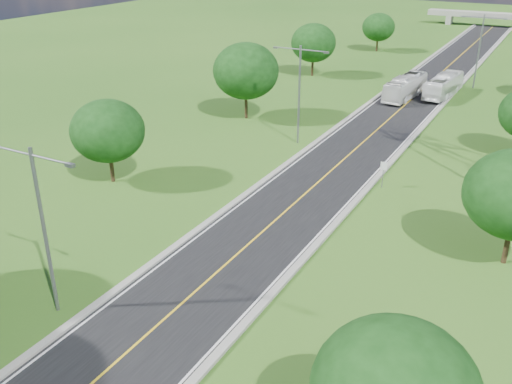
% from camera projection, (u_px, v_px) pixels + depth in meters
% --- Properties ---
extents(ground, '(260.00, 260.00, 0.00)m').
position_uv_depth(ground, '(395.00, 114.00, 68.77)').
color(ground, '#295718').
rests_on(ground, ground).
extents(road, '(8.00, 150.00, 0.06)m').
position_uv_depth(road, '(408.00, 102.00, 73.55)').
color(road, black).
rests_on(road, ground).
extents(curb_left, '(0.50, 150.00, 0.22)m').
position_uv_depth(curb_left, '(376.00, 97.00, 75.37)').
color(curb_left, gray).
rests_on(curb_left, ground).
extents(curb_right, '(0.50, 150.00, 0.22)m').
position_uv_depth(curb_right, '(442.00, 106.00, 71.66)').
color(curb_right, gray).
rests_on(curb_right, ground).
extents(speed_limit_sign, '(0.55, 0.09, 2.40)m').
position_uv_depth(speed_limit_sign, '(383.00, 170.00, 48.25)').
color(speed_limit_sign, slate).
rests_on(speed_limit_sign, ground).
extents(overpass, '(30.00, 3.00, 3.20)m').
position_uv_depth(overpass, '(495.00, 16.00, 131.65)').
color(overpass, gray).
rests_on(overpass, ground).
extents(streetlight_near_left, '(5.90, 0.25, 10.00)m').
position_uv_depth(streetlight_near_left, '(42.00, 219.00, 30.60)').
color(streetlight_near_left, slate).
rests_on(streetlight_near_left, ground).
extents(streetlight_mid_left, '(5.90, 0.25, 10.00)m').
position_uv_depth(streetlight_mid_left, '(299.00, 86.00, 56.95)').
color(streetlight_mid_left, slate).
rests_on(streetlight_mid_left, ground).
extents(streetlight_far_right, '(5.90, 0.25, 10.00)m').
position_uv_depth(streetlight_far_right, '(480.00, 45.00, 78.06)').
color(streetlight_far_right, slate).
rests_on(streetlight_far_right, ground).
extents(tree_lb, '(6.30, 6.30, 7.33)m').
position_uv_depth(tree_lb, '(108.00, 131.00, 48.28)').
color(tree_lb, black).
rests_on(tree_lb, ground).
extents(tree_lc, '(7.56, 7.56, 8.79)m').
position_uv_depth(tree_lc, '(246.00, 71.00, 65.03)').
color(tree_lc, black).
rests_on(tree_lc, ground).
extents(tree_ld, '(6.72, 6.72, 7.82)m').
position_uv_depth(tree_ld, '(313.00, 43.00, 85.32)').
color(tree_ld, black).
rests_on(tree_ld, ground).
extents(tree_le, '(5.88, 5.88, 6.84)m').
position_uv_depth(tree_le, '(379.00, 27.00, 103.65)').
color(tree_le, black).
rests_on(tree_le, ground).
extents(bus_outbound, '(3.32, 10.41, 2.85)m').
position_uv_depth(bus_outbound, '(444.00, 86.00, 75.59)').
color(bus_outbound, white).
rests_on(bus_outbound, road).
extents(bus_inbound, '(3.27, 10.58, 2.90)m').
position_uv_depth(bus_inbound, '(405.00, 87.00, 74.74)').
color(bus_inbound, white).
rests_on(bus_inbound, road).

